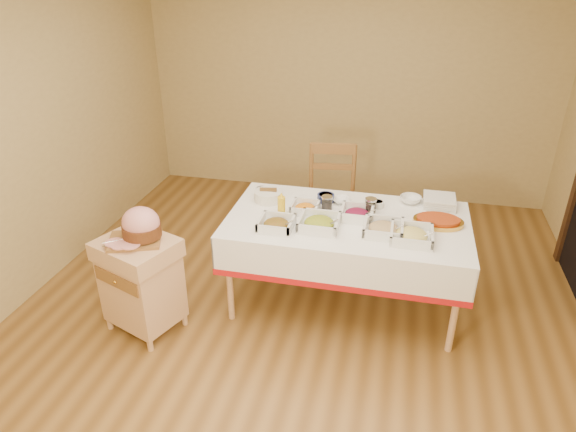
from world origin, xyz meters
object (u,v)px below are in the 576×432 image
object	(u,v)px
mustard_bottle	(281,205)
brass_platter	(438,221)
preserve_jar_left	(327,203)
bread_basket	(268,196)
dining_chair	(331,200)
ham_on_board	(140,227)
dining_table	(347,237)
butcher_cart	(141,280)
preserve_jar_right	(370,206)
plate_stack	(439,201)

from	to	relation	value
mustard_bottle	brass_platter	bearing A→B (deg)	5.68
preserve_jar_left	bread_basket	distance (m)	0.49
dining_chair	ham_on_board	distance (m)	1.86
ham_on_board	brass_platter	bearing A→B (deg)	19.02
mustard_bottle	bread_basket	bearing A→B (deg)	126.11
dining_table	butcher_cart	distance (m)	1.57
preserve_jar_left	butcher_cart	bearing A→B (deg)	-147.40
dining_table	ham_on_board	bearing A→B (deg)	-155.40
ham_on_board	preserve_jar_right	bearing A→B (deg)	27.21
preserve_jar_left	plate_stack	distance (m)	0.90
butcher_cart	bread_basket	xyz separation A→B (m)	(0.75, 0.84, 0.38)
brass_platter	ham_on_board	bearing A→B (deg)	-160.98
plate_stack	preserve_jar_left	bearing A→B (deg)	-162.59
preserve_jar_left	brass_platter	size ratio (longest dim) A/B	0.30
plate_stack	bread_basket	bearing A→B (deg)	-170.88
preserve_jar_left	mustard_bottle	bearing A→B (deg)	-152.15
butcher_cart	preserve_jar_left	world-z (taller)	preserve_jar_left
butcher_cart	preserve_jar_right	xyz separation A→B (m)	(1.57, 0.82, 0.39)
preserve_jar_right	butcher_cart	bearing A→B (deg)	-152.49
dining_chair	plate_stack	world-z (taller)	dining_chair
preserve_jar_right	brass_platter	distance (m)	0.52
dining_chair	dining_table	bearing A→B (deg)	-73.26
dining_chair	butcher_cart	bearing A→B (deg)	-128.87
ham_on_board	preserve_jar_right	size ratio (longest dim) A/B	3.29
preserve_jar_left	dining_table	bearing A→B (deg)	-35.36
ham_on_board	mustard_bottle	bearing A→B (deg)	34.00
dining_table	mustard_bottle	xyz separation A→B (m)	(-0.51, -0.04, 0.24)
preserve_jar_left	plate_stack	size ratio (longest dim) A/B	0.45
mustard_bottle	brass_platter	size ratio (longest dim) A/B	0.50
bread_basket	mustard_bottle	bearing A→B (deg)	-53.89
plate_stack	ham_on_board	bearing A→B (deg)	-153.42
butcher_cart	preserve_jar_left	bearing A→B (deg)	32.60
dining_chair	bread_basket	bearing A→B (deg)	-124.93
plate_stack	brass_platter	size ratio (longest dim) A/B	0.67
preserve_jar_left	preserve_jar_right	world-z (taller)	preserve_jar_right
dining_table	mustard_bottle	world-z (taller)	mustard_bottle
preserve_jar_left	brass_platter	xyz separation A→B (m)	(0.85, -0.06, -0.03)
dining_table	preserve_jar_left	size ratio (longest dim) A/B	16.39
butcher_cart	mustard_bottle	size ratio (longest dim) A/B	4.03
butcher_cart	bread_basket	size ratio (longest dim) A/B	3.25
ham_on_board	preserve_jar_left	bearing A→B (deg)	32.41
preserve_jar_right	plate_stack	bearing A→B (deg)	24.71
preserve_jar_left	bread_basket	xyz separation A→B (m)	(-0.49, 0.05, -0.01)
butcher_cart	ham_on_board	xyz separation A→B (m)	(0.04, 0.03, 0.43)
plate_stack	preserve_jar_right	bearing A→B (deg)	-155.29
dining_table	dining_chair	world-z (taller)	dining_chair
dining_chair	bread_basket	xyz separation A→B (m)	(-0.43, -0.62, 0.28)
dining_chair	mustard_bottle	world-z (taller)	dining_chair
preserve_jar_right	brass_platter	xyz separation A→B (m)	(0.51, -0.08, -0.03)
dining_chair	brass_platter	bearing A→B (deg)	-38.69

